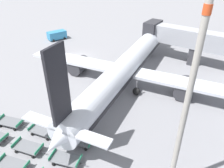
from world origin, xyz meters
TOP-DOWN VIEW (x-y plane):
  - ground_plane at (0.00, 0.00)m, footprint 500.00×500.00m
  - jet_bridge at (23.16, 7.63)m, footprint 21.42×6.15m
  - airplane at (13.03, -4.63)m, footprint 35.17×40.21m
  - service_van at (-11.13, 5.85)m, footprint 3.81×4.90m
  - baggage_dolly_row_near_col_c at (10.46, -25.53)m, footprint 3.82×2.11m
  - baggage_dolly_row_mid_a_col_c at (10.01, -23.17)m, footprint 3.82×2.05m
  - baggage_dolly_row_mid_a_col_d at (14.57, -22.44)m, footprint 3.82×2.18m
  - baggage_dolly_row_mid_b_col_b at (4.98, -21.30)m, footprint 3.82×2.15m
  - baggage_dolly_row_mid_b_col_c at (9.58, -20.50)m, footprint 3.80×1.92m
  - baggage_dolly_row_mid_b_col_d at (14.27, -19.66)m, footprint 3.81×1.96m
  - apron_light_mast at (24.50, -19.82)m, footprint 2.00×0.70m

SIDE VIEW (x-z plane):
  - ground_plane at x=0.00m, z-range 0.00..0.00m
  - baggage_dolly_row_near_col_c at x=10.46m, z-range 0.02..0.94m
  - baggage_dolly_row_mid_a_col_c at x=10.01m, z-range 0.02..0.94m
  - baggage_dolly_row_mid_a_col_d at x=14.57m, z-range 0.02..0.94m
  - baggage_dolly_row_mid_b_col_b at x=4.98m, z-range 0.02..0.94m
  - baggage_dolly_row_mid_b_col_c at x=9.58m, z-range 0.02..0.94m
  - baggage_dolly_row_mid_b_col_d at x=14.27m, z-range 0.02..0.94m
  - service_van at x=-11.13m, z-range 0.10..2.14m
  - airplane at x=13.03m, z-range -3.12..9.10m
  - jet_bridge at x=23.16m, z-range 0.77..7.54m
  - apron_light_mast at x=24.50m, z-range 2.27..22.36m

